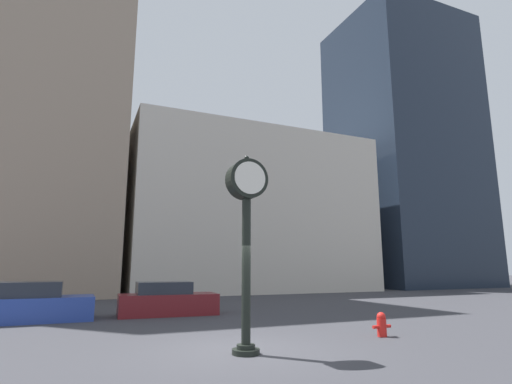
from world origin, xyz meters
The scene contains 8 objects.
ground_plane centered at (0.00, 0.00, 0.00)m, with size 200.00×200.00×0.00m, color #38383D.
building_tall_tower centered at (-8.18, 24.00, 16.53)m, with size 13.91×12.00×33.07m.
building_storefront_row centered at (9.75, 24.00, 6.71)m, with size 20.77×12.00×13.43m.
building_glass_modern centered at (29.30, 24.00, 15.17)m, with size 13.68×12.00×30.34m.
street_clock centered at (-0.03, -0.48, 3.24)m, with size 0.99×0.65×4.76m.
car_blue centered at (-5.26, 7.95, 0.62)m, with size 4.24×1.94×1.46m.
car_maroon centered at (-0.20, 8.07, 0.59)m, with size 4.14×1.98×1.38m.
fire_hydrant_near centered at (4.51, 0.17, 0.35)m, with size 0.63×0.27×0.69m.
Camera 1 is at (-3.71, -9.53, 1.97)m, focal length 28.00 mm.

